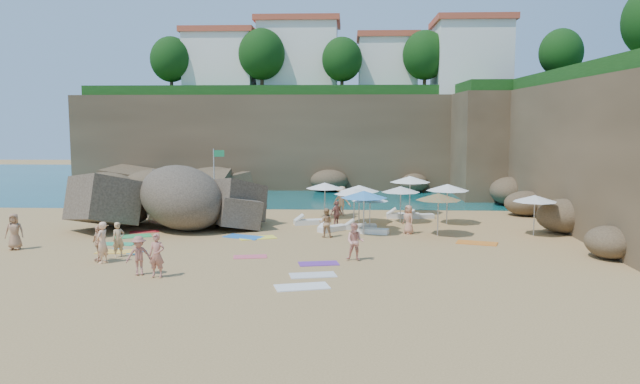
{
  "coord_description": "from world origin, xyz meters",
  "views": [
    {
      "loc": [
        3.49,
        -30.9,
        5.95
      ],
      "look_at": [
        2.0,
        3.0,
        2.0
      ],
      "focal_mm": 35.0,
      "sensor_mm": 36.0,
      "label": 1
    }
  ],
  "objects_px": {
    "flag_pole": "(216,169)",
    "person_stand_4": "(408,219)",
    "parasol_1": "(325,186)",
    "rock_outcrop": "(187,225)",
    "person_stand_0": "(119,240)",
    "person_stand_6": "(102,242)",
    "person_stand_5": "(175,201)",
    "person_stand_2": "(342,201)",
    "parasol_2": "(410,179)",
    "person_stand_3": "(336,214)",
    "parasol_0": "(354,191)",
    "lounger_0": "(361,227)",
    "person_stand_1": "(326,223)"
  },
  "relations": [
    {
      "from": "parasol_2",
      "to": "person_stand_2",
      "type": "height_order",
      "value": "parasol_2"
    },
    {
      "from": "person_stand_2",
      "to": "person_stand_5",
      "type": "distance_m",
      "value": 10.42
    },
    {
      "from": "parasol_1",
      "to": "person_stand_5",
      "type": "bearing_deg",
      "value": 174.9
    },
    {
      "from": "parasol_0",
      "to": "person_stand_6",
      "type": "xyz_separation_m",
      "value": [
        -10.56,
        -9.64,
        -1.09
      ]
    },
    {
      "from": "flag_pole",
      "to": "person_stand_6",
      "type": "relative_size",
      "value": 2.27
    },
    {
      "from": "flag_pole",
      "to": "parasol_2",
      "type": "xyz_separation_m",
      "value": [
        13.06,
        -3.34,
        -0.31
      ]
    },
    {
      "from": "parasol_2",
      "to": "person_stand_4",
      "type": "height_order",
      "value": "parasol_2"
    },
    {
      "from": "rock_outcrop",
      "to": "person_stand_0",
      "type": "distance_m",
      "value": 8.4
    },
    {
      "from": "lounger_0",
      "to": "person_stand_0",
      "type": "bearing_deg",
      "value": -152.28
    },
    {
      "from": "parasol_2",
      "to": "person_stand_5",
      "type": "xyz_separation_m",
      "value": [
        -14.71,
        -1.07,
        -1.36
      ]
    },
    {
      "from": "parasol_1",
      "to": "person_stand_4",
      "type": "relative_size",
      "value": 1.51
    },
    {
      "from": "parasol_0",
      "to": "person_stand_0",
      "type": "xyz_separation_m",
      "value": [
        -10.32,
        -8.45,
        -1.19
      ]
    },
    {
      "from": "parasol_1",
      "to": "parasol_2",
      "type": "xyz_separation_m",
      "value": [
        5.32,
        1.91,
        0.23
      ]
    },
    {
      "from": "parasol_0",
      "to": "person_stand_5",
      "type": "xyz_separation_m",
      "value": [
        -11.14,
        3.54,
        -1.1
      ]
    },
    {
      "from": "parasol_2",
      "to": "person_stand_3",
      "type": "distance_m",
      "value": 6.97
    },
    {
      "from": "person_stand_2",
      "to": "parasol_1",
      "type": "bearing_deg",
      "value": 70.54
    },
    {
      "from": "parasol_2",
      "to": "person_stand_2",
      "type": "relative_size",
      "value": 1.4
    },
    {
      "from": "flag_pole",
      "to": "parasol_2",
      "type": "height_order",
      "value": "flag_pole"
    },
    {
      "from": "person_stand_2",
      "to": "person_stand_6",
      "type": "xyz_separation_m",
      "value": [
        -9.84,
        -13.47,
        -0.04
      ]
    },
    {
      "from": "person_stand_2",
      "to": "person_stand_5",
      "type": "height_order",
      "value": "person_stand_2"
    },
    {
      "from": "person_stand_2",
      "to": "person_stand_3",
      "type": "bearing_deg",
      "value": 109.32
    },
    {
      "from": "person_stand_4",
      "to": "rock_outcrop",
      "type": "bearing_deg",
      "value": -133.59
    },
    {
      "from": "person_stand_0",
      "to": "person_stand_5",
      "type": "height_order",
      "value": "person_stand_5"
    },
    {
      "from": "person_stand_0",
      "to": "person_stand_1",
      "type": "xyz_separation_m",
      "value": [
        8.86,
        4.95,
        -0.02
      ]
    },
    {
      "from": "parasol_0",
      "to": "lounger_0",
      "type": "height_order",
      "value": "parasol_0"
    },
    {
      "from": "person_stand_1",
      "to": "person_stand_3",
      "type": "height_order",
      "value": "person_stand_1"
    },
    {
      "from": "lounger_0",
      "to": "person_stand_6",
      "type": "relative_size",
      "value": 0.99
    },
    {
      "from": "lounger_0",
      "to": "person_stand_4",
      "type": "xyz_separation_m",
      "value": [
        2.47,
        -1.25,
        0.62
      ]
    },
    {
      "from": "lounger_0",
      "to": "person_stand_2",
      "type": "distance_m",
      "value": 5.08
    },
    {
      "from": "flag_pole",
      "to": "person_stand_6",
      "type": "distance_m",
      "value": 17.7
    },
    {
      "from": "parasol_1",
      "to": "person_stand_1",
      "type": "height_order",
      "value": "parasol_1"
    },
    {
      "from": "person_stand_2",
      "to": "parasol_2",
      "type": "bearing_deg",
      "value": -146.87
    },
    {
      "from": "rock_outcrop",
      "to": "parasol_1",
      "type": "height_order",
      "value": "parasol_1"
    },
    {
      "from": "person_stand_0",
      "to": "flag_pole",
      "type": "bearing_deg",
      "value": 42.35
    },
    {
      "from": "parasol_0",
      "to": "person_stand_1",
      "type": "height_order",
      "value": "parasol_0"
    },
    {
      "from": "flag_pole",
      "to": "person_stand_4",
      "type": "xyz_separation_m",
      "value": [
        12.31,
        -10.28,
        -1.76
      ]
    },
    {
      "from": "lounger_0",
      "to": "parasol_1",
      "type": "bearing_deg",
      "value": 112.09
    },
    {
      "from": "parasol_1",
      "to": "person_stand_5",
      "type": "relative_size",
      "value": 1.34
    },
    {
      "from": "parasol_1",
      "to": "person_stand_5",
      "type": "xyz_separation_m",
      "value": [
        -9.39,
        0.84,
        -1.13
      ]
    },
    {
      "from": "person_stand_3",
      "to": "person_stand_5",
      "type": "bearing_deg",
      "value": 112.79
    },
    {
      "from": "person_stand_2",
      "to": "person_stand_6",
      "type": "distance_m",
      "value": 16.68
    },
    {
      "from": "lounger_0",
      "to": "person_stand_1",
      "type": "height_order",
      "value": "person_stand_1"
    },
    {
      "from": "parasol_1",
      "to": "person_stand_3",
      "type": "relative_size",
      "value": 1.56
    },
    {
      "from": "rock_outcrop",
      "to": "person_stand_1",
      "type": "height_order",
      "value": "rock_outcrop"
    },
    {
      "from": "person_stand_2",
      "to": "person_stand_0",
      "type": "bearing_deg",
      "value": 74.78
    },
    {
      "from": "parasol_0",
      "to": "person_stand_6",
      "type": "height_order",
      "value": "parasol_0"
    },
    {
      "from": "person_stand_6",
      "to": "person_stand_5",
      "type": "bearing_deg",
      "value": -165.81
    },
    {
      "from": "flag_pole",
      "to": "person_stand_5",
      "type": "xyz_separation_m",
      "value": [
        -1.65,
        -4.41,
        -1.66
      ]
    },
    {
      "from": "parasol_0",
      "to": "person_stand_4",
      "type": "relative_size",
      "value": 1.49
    },
    {
      "from": "person_stand_0",
      "to": "person_stand_2",
      "type": "height_order",
      "value": "person_stand_2"
    }
  ]
}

